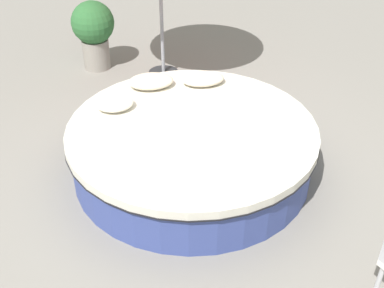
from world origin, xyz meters
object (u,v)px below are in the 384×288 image
at_px(round_bed, 192,148).
at_px(throw_pillow_0, 203,79).
at_px(throw_pillow_1, 151,81).
at_px(throw_pillow_2, 114,103).
at_px(planter, 94,30).

height_order(round_bed, throw_pillow_0, throw_pillow_0).
relative_size(round_bed, throw_pillow_1, 4.96).
relative_size(throw_pillow_0, throw_pillow_1, 0.96).
distance_m(throw_pillow_0, throw_pillow_2, 1.14).
bearing_deg(round_bed, throw_pillow_0, -107.90).
xyz_separation_m(throw_pillow_1, throw_pillow_2, (0.45, 0.43, -0.01)).
bearing_deg(throw_pillow_0, throw_pillow_1, -3.32).
relative_size(throw_pillow_1, throw_pillow_2, 1.27).
height_order(throw_pillow_2, planter, planter).
bearing_deg(planter, round_bed, 109.65).
distance_m(throw_pillow_2, planter, 2.27).
relative_size(throw_pillow_2, planter, 0.41).
bearing_deg(throw_pillow_2, planter, -84.67).
bearing_deg(throw_pillow_1, throw_pillow_0, 176.68).
bearing_deg(throw_pillow_2, throw_pillow_0, -159.98).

